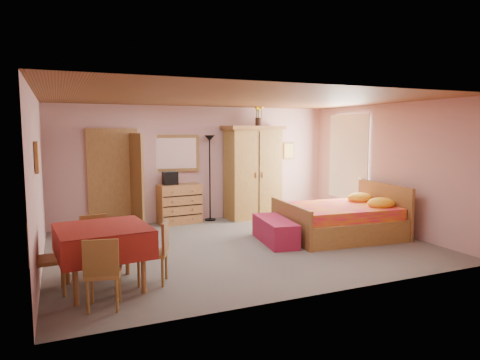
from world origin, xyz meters
name	(u,v)px	position (x,y,z in m)	size (l,w,h in m)	color
floor	(241,246)	(0.00, 0.00, 0.00)	(6.50, 6.50, 0.00)	slate
ceiling	(242,99)	(0.00, 0.00, 2.60)	(6.50, 6.50, 0.00)	brown
wall_back	(198,164)	(0.00, 2.50, 1.30)	(6.50, 0.10, 2.60)	tan
wall_front	(322,192)	(0.00, -2.50, 1.30)	(6.50, 0.10, 2.60)	tan
wall_left	(38,182)	(-3.25, 0.00, 1.30)	(0.10, 5.00, 2.60)	tan
wall_right	(386,167)	(3.25, 0.00, 1.30)	(0.10, 5.00, 2.60)	tan
doorway	(113,179)	(-1.90, 2.47, 1.02)	(1.06, 0.12, 2.15)	#9E6B35
window	(349,157)	(3.21, 1.20, 1.45)	(0.08, 1.40, 1.95)	white
picture_left	(37,157)	(-3.22, -0.60, 1.70)	(0.04, 0.32, 0.42)	orange
picture_back	(289,151)	(2.35, 2.47, 1.55)	(0.30, 0.04, 0.40)	#D8BF59
chest_of_drawers	(179,204)	(-0.52, 2.28, 0.44)	(0.92, 0.46, 0.87)	#A36737
wall_mirror	(176,153)	(-0.52, 2.49, 1.55)	(1.04, 0.05, 0.82)	white
stereo	(170,178)	(-0.72, 2.29, 1.02)	(0.31, 0.23, 0.29)	black
floor_lamp	(210,178)	(0.21, 2.30, 0.98)	(0.25, 0.25, 1.95)	black
wardrobe	(253,172)	(1.23, 2.18, 1.08)	(1.38, 0.71, 2.16)	olive
sunflower_vase	(258,115)	(1.37, 2.19, 2.42)	(0.21, 0.21, 0.52)	yellow
bed	(339,211)	(2.01, -0.11, 0.50)	(2.16, 1.70, 1.00)	#E01547
bench	(275,231)	(0.66, -0.03, 0.22)	(0.48, 1.31, 0.44)	maroon
dining_table	(104,258)	(-2.47, -1.22, 0.41)	(1.12, 1.12, 0.82)	maroon
chair_south	(103,272)	(-2.54, -1.85, 0.43)	(0.39, 0.39, 0.85)	#A37637
chair_north	(97,245)	(-2.50, -0.58, 0.42)	(0.38, 0.38, 0.84)	#A57638
chair_west	(48,259)	(-3.14, -1.16, 0.46)	(0.42, 0.42, 0.92)	#9A6834
chair_east	(152,252)	(-1.85, -1.27, 0.42)	(0.39, 0.39, 0.85)	olive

